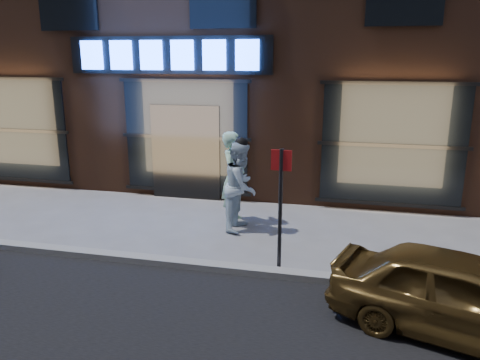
% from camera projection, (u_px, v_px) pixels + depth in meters
% --- Properties ---
extents(ground, '(90.00, 90.00, 0.00)m').
position_uv_depth(ground, '(115.00, 259.00, 8.50)').
color(ground, slate).
rests_on(ground, ground).
extents(curb, '(60.00, 0.25, 0.12)m').
position_uv_depth(curb, '(115.00, 256.00, 8.48)').
color(curb, gray).
rests_on(curb, ground).
extents(storefront_building, '(30.20, 8.28, 10.30)m').
position_uv_depth(storefront_building, '(226.00, 4.00, 14.69)').
color(storefront_building, '#54301E').
rests_on(storefront_building, ground).
extents(man_bowtie, '(0.52, 0.76, 2.01)m').
position_uv_depth(man_bowtie, '(233.00, 177.00, 10.26)').
color(man_bowtie, '#BBF6C7').
rests_on(man_bowtie, ground).
extents(man_cap, '(0.79, 0.98, 1.89)m').
position_uv_depth(man_cap, '(241.00, 186.00, 9.78)').
color(man_cap, silver).
rests_on(man_cap, ground).
extents(gold_sedan, '(3.61, 2.33, 1.14)m').
position_uv_depth(gold_sedan, '(461.00, 296.00, 6.06)').
color(gold_sedan, brown).
rests_on(gold_sedan, ground).
extents(sign_post, '(0.34, 0.07, 2.14)m').
position_uv_depth(sign_post, '(280.00, 199.00, 7.72)').
color(sign_post, '#262628').
rests_on(sign_post, ground).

